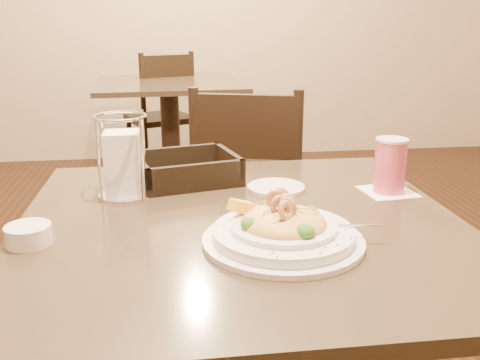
{
  "coord_description": "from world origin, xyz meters",
  "views": [
    {
      "loc": [
        -0.14,
        -1.01,
        1.16
      ],
      "look_at": [
        0.0,
        0.02,
        0.84
      ],
      "focal_mm": 40.0,
      "sensor_mm": 36.0,
      "label": 1
    }
  ],
  "objects": [
    {
      "name": "dining_chair_near",
      "position": [
        0.16,
        0.9,
        0.5
      ],
      "size": [
        0.52,
        0.52,
        0.93
      ],
      "rotation": [
        0.0,
        0.0,
        2.85
      ],
      "color": "black",
      "rests_on": "ground"
    },
    {
      "name": "background_table",
      "position": [
        -0.14,
        2.43,
        0.52
      ],
      "size": [
        0.95,
        0.95,
        0.76
      ],
      "rotation": [
        0.0,
        0.0,
        0.06
      ],
      "color": "black",
      "rests_on": "ground"
    },
    {
      "name": "butter_ramekin",
      "position": [
        -0.4,
        -0.07,
        0.78
      ],
      "size": [
        0.1,
        0.1,
        0.04
      ],
      "primitive_type": "cylinder",
      "rotation": [
        0.0,
        0.0,
        -0.28
      ],
      "color": "white",
      "rests_on": "main_table"
    },
    {
      "name": "drink_glass",
      "position": [
        0.37,
        0.13,
        0.83
      ],
      "size": [
        0.13,
        0.13,
        0.13
      ],
      "rotation": [
        0.0,
        0.0,
        0.11
      ],
      "color": "white",
      "rests_on": "main_table"
    },
    {
      "name": "dining_chair_far",
      "position": [
        -0.19,
        2.82,
        0.5
      ],
      "size": [
        0.54,
        0.54,
        0.93
      ],
      "rotation": [
        0.0,
        0.0,
        3.51
      ],
      "color": "black",
      "rests_on": "ground"
    },
    {
      "name": "side_plate",
      "position": [
        0.11,
        0.19,
        0.77
      ],
      "size": [
        0.15,
        0.15,
        0.01
      ],
      "primitive_type": "cylinder",
      "rotation": [
        0.0,
        0.0,
        -0.08
      ],
      "color": "white",
      "rests_on": "main_table"
    },
    {
      "name": "napkin_caddy",
      "position": [
        -0.25,
        0.19,
        0.85
      ],
      "size": [
        0.12,
        0.12,
        0.19
      ],
      "rotation": [
        0.0,
        0.0,
        0.28
      ],
      "color": "silver",
      "rests_on": "main_table"
    },
    {
      "name": "pasta_bowl",
      "position": [
        0.06,
        -0.13,
        0.79
      ],
      "size": [
        0.33,
        0.3,
        0.1
      ],
      "rotation": [
        0.0,
        0.0,
        -0.43
      ],
      "color": "white",
      "rests_on": "main_table"
    },
    {
      "name": "bread_basket",
      "position": [
        -0.1,
        0.29,
        0.79
      ],
      "size": [
        0.28,
        0.25,
        0.07
      ],
      "rotation": [
        0.0,
        0.0,
        0.24
      ],
      "color": "black",
      "rests_on": "main_table"
    },
    {
      "name": "main_table",
      "position": [
        0.0,
        0.0,
        0.52
      ],
      "size": [
        0.9,
        0.9,
        0.76
      ],
      "color": "black",
      "rests_on": "ground"
    }
  ]
}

